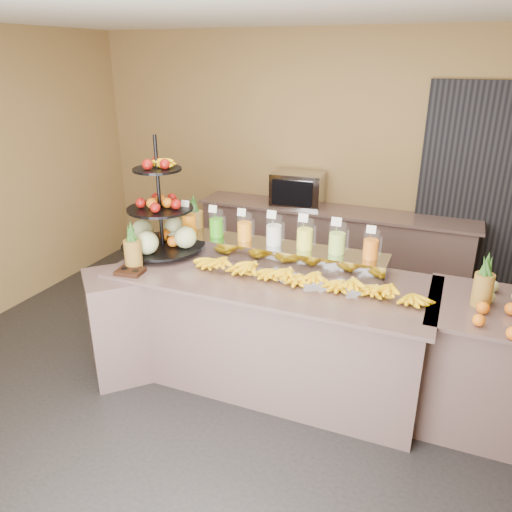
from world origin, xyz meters
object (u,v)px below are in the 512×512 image
Objects in this scene: pitcher_tray at (274,253)px; right_fruit_pile at (505,308)px; oven_warmer at (298,189)px; fruit_stand at (166,225)px; banana_heap at (303,274)px; condiment_caddy at (130,272)px.

right_fruit_pile is at bearing -11.07° from pitcher_tray.
pitcher_tray is at bearing -82.54° from oven_warmer.
pitcher_tray is at bearing 20.73° from fruit_stand.
banana_heap is 1.82× the size of fruit_stand.
oven_warmer is (-0.69, 1.97, 0.12)m from banana_heap.
right_fruit_pile is at bearing -48.36° from oven_warmer.
oven_warmer is (0.57, 1.83, -0.06)m from fruit_stand.
right_fruit_pile reaches higher than pitcher_tray.
condiment_caddy is (-1.30, -0.36, -0.05)m from banana_heap.
fruit_stand reaches higher than banana_heap.
condiment_caddy is at bearing -108.68° from oven_warmer.
condiment_caddy is at bearing -83.93° from fruit_stand.
condiment_caddy is at bearing -164.41° from banana_heap.
pitcher_tray is 1.85× the size of fruit_stand.
oven_warmer is at bearing 83.25° from fruit_stand.
pitcher_tray and banana_heap have the same top height.
banana_heap is 1.28m from fruit_stand.
banana_heap is 4.16× the size of right_fruit_pile.
fruit_stand reaches higher than right_fruit_pile.
condiment_caddy is 0.37× the size of oven_warmer.
fruit_stand is 2.28× the size of right_fruit_pile.
right_fruit_pile is (2.66, 0.32, 0.06)m from condiment_caddy.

